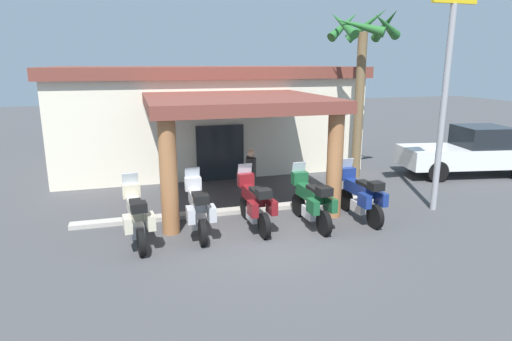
# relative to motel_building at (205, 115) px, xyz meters

# --- Properties ---
(ground_plane) EXTENTS (80.00, 80.00, 0.00)m
(ground_plane) POSITION_rel_motel_building_xyz_m (0.01, -9.10, -2.15)
(ground_plane) COLOR #424244
(motel_building) EXTENTS (12.46, 12.06, 4.20)m
(motel_building) POSITION_rel_motel_building_xyz_m (0.00, 0.00, 0.00)
(motel_building) COLOR silver
(motel_building) RESTS_ON ground_plane
(motorcycle_cream) EXTENTS (0.75, 2.21, 1.61)m
(motorcycle_cream) POSITION_rel_motel_building_xyz_m (-3.18, -8.46, -1.45)
(motorcycle_cream) COLOR black
(motorcycle_cream) RESTS_ON ground_plane
(motorcycle_silver) EXTENTS (0.70, 2.21, 1.61)m
(motorcycle_silver) POSITION_rel_motel_building_xyz_m (-1.64, -8.27, -1.45)
(motorcycle_silver) COLOR black
(motorcycle_silver) RESTS_ON ground_plane
(motorcycle_maroon) EXTENTS (0.72, 2.21, 1.61)m
(motorcycle_maroon) POSITION_rel_motel_building_xyz_m (-0.10, -8.25, -1.45)
(motorcycle_maroon) COLOR black
(motorcycle_maroon) RESTS_ON ground_plane
(motorcycle_green) EXTENTS (0.72, 2.21, 1.61)m
(motorcycle_green) POSITION_rel_motel_building_xyz_m (1.43, -8.49, -1.45)
(motorcycle_green) COLOR black
(motorcycle_green) RESTS_ON ground_plane
(motorcycle_blue) EXTENTS (0.72, 2.21, 1.61)m
(motorcycle_blue) POSITION_rel_motel_building_xyz_m (2.97, -8.43, -1.45)
(motorcycle_blue) COLOR black
(motorcycle_blue) RESTS_ON ground_plane
(pedestrian) EXTENTS (0.32, 0.52, 1.75)m
(pedestrian) POSITION_rel_motel_building_xyz_m (0.35, -6.25, -1.13)
(pedestrian) COLOR brown
(pedestrian) RESTS_ON ground_plane
(pickup_truck_white) EXTENTS (5.45, 2.76, 1.95)m
(pickup_truck_white) POSITION_rel_motel_building_xyz_m (9.69, -5.12, -1.21)
(pickup_truck_white) COLOR black
(pickup_truck_white) RESTS_ON ground_plane
(palm_tree_near_portico) EXTENTS (2.67, 2.71, 6.45)m
(palm_tree_near_portico) POSITION_rel_motel_building_xyz_m (5.21, -4.10, 2.57)
(palm_tree_near_portico) COLOR brown
(palm_tree_near_portico) RESTS_ON ground_plane
(roadside_sign) EXTENTS (1.40, 0.18, 7.03)m
(roadside_sign) POSITION_rel_motel_building_xyz_m (5.56, -8.29, 2.54)
(roadside_sign) COLOR #99999E
(roadside_sign) RESTS_ON ground_plane
(curb_strip) EXTENTS (9.69, 0.36, 0.12)m
(curb_strip) POSITION_rel_motel_building_xyz_m (-0.10, -6.91, -2.09)
(curb_strip) COLOR #ADA89E
(curb_strip) RESTS_ON ground_plane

